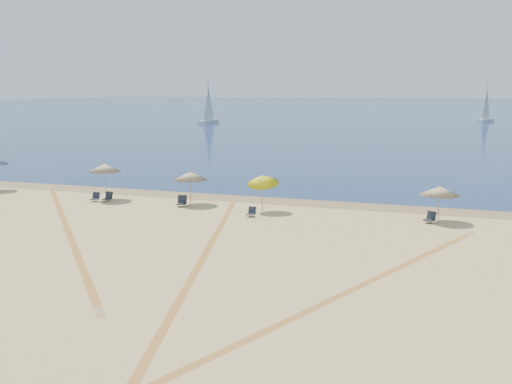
{
  "coord_description": "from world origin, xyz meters",
  "views": [
    {
      "loc": [
        11.07,
        -14.49,
        7.94
      ],
      "look_at": [
        0.0,
        20.0,
        1.3
      ],
      "focal_mm": 40.22,
      "sensor_mm": 36.0,
      "label": 1
    }
  ],
  "objects_px": {
    "chair_1": "(95,197)",
    "chair_2": "(108,197)",
    "sailboat_2": "(486,111)",
    "umbrella_3": "(263,179)",
    "umbrella_2": "(190,176)",
    "chair_3": "(182,202)",
    "chair_5": "(430,218)",
    "sailboat_1": "(209,110)",
    "chair_4": "(252,212)",
    "umbrella_1": "(105,168)",
    "umbrella_4": "(440,191)"
  },
  "relations": [
    {
      "from": "chair_1",
      "to": "sailboat_1",
      "type": "xyz_separation_m",
      "value": [
        -26.54,
        85.22,
        2.55
      ]
    },
    {
      "from": "umbrella_1",
      "to": "sailboat_2",
      "type": "xyz_separation_m",
      "value": [
        32.47,
        109.1,
        0.24
      ]
    },
    {
      "from": "umbrella_3",
      "to": "chair_3",
      "type": "distance_m",
      "value": 5.96
    },
    {
      "from": "umbrella_2",
      "to": "chair_2",
      "type": "xyz_separation_m",
      "value": [
        -6.03,
        -0.74,
        -1.7
      ]
    },
    {
      "from": "chair_2",
      "to": "umbrella_3",
      "type": "bearing_deg",
      "value": 2.29
    },
    {
      "from": "umbrella_1",
      "to": "chair_5",
      "type": "bearing_deg",
      "value": -0.93
    },
    {
      "from": "umbrella_1",
      "to": "chair_2",
      "type": "distance_m",
      "value": 2.12
    },
    {
      "from": "umbrella_1",
      "to": "sailboat_2",
      "type": "bearing_deg",
      "value": 73.42
    },
    {
      "from": "umbrella_1",
      "to": "chair_1",
      "type": "xyz_separation_m",
      "value": [
        -0.37,
        -0.78,
        -2.02
      ]
    },
    {
      "from": "chair_4",
      "to": "chair_3",
      "type": "bearing_deg",
      "value": 165.59
    },
    {
      "from": "umbrella_3",
      "to": "chair_2",
      "type": "xyz_separation_m",
      "value": [
        -11.43,
        -0.05,
        -1.82
      ]
    },
    {
      "from": "chair_1",
      "to": "chair_5",
      "type": "height_order",
      "value": "chair_5"
    },
    {
      "from": "chair_4",
      "to": "chair_5",
      "type": "bearing_deg",
      "value": 9.24
    },
    {
      "from": "umbrella_1",
      "to": "chair_1",
      "type": "bearing_deg",
      "value": -115.2
    },
    {
      "from": "chair_3",
      "to": "sailboat_2",
      "type": "distance_m",
      "value": 112.74
    },
    {
      "from": "chair_3",
      "to": "sailboat_1",
      "type": "height_order",
      "value": "sailboat_1"
    },
    {
      "from": "umbrella_2",
      "to": "sailboat_1",
      "type": "xyz_separation_m",
      "value": [
        -33.41,
        84.16,
        0.84
      ]
    },
    {
      "from": "umbrella_2",
      "to": "sailboat_1",
      "type": "height_order",
      "value": "sailboat_1"
    },
    {
      "from": "umbrella_3",
      "to": "umbrella_1",
      "type": "bearing_deg",
      "value": 178.0
    },
    {
      "from": "chair_5",
      "to": "sailboat_2",
      "type": "distance_m",
      "value": 109.96
    },
    {
      "from": "umbrella_3",
      "to": "sailboat_2",
      "type": "xyz_separation_m",
      "value": [
        20.58,
        109.52,
        0.43
      ]
    },
    {
      "from": "umbrella_3",
      "to": "sailboat_1",
      "type": "relative_size",
      "value": 0.28
    },
    {
      "from": "umbrella_2",
      "to": "chair_4",
      "type": "distance_m",
      "value": 5.88
    },
    {
      "from": "umbrella_2",
      "to": "umbrella_3",
      "type": "xyz_separation_m",
      "value": [
        5.4,
        -0.69,
        0.12
      ]
    },
    {
      "from": "chair_3",
      "to": "sailboat_1",
      "type": "bearing_deg",
      "value": 96.66
    },
    {
      "from": "chair_1",
      "to": "chair_5",
      "type": "bearing_deg",
      "value": -5.62
    },
    {
      "from": "sailboat_1",
      "to": "chair_5",
      "type": "bearing_deg",
      "value": -50.79
    },
    {
      "from": "umbrella_4",
      "to": "chair_5",
      "type": "relative_size",
      "value": 2.78
    },
    {
      "from": "chair_3",
      "to": "chair_4",
      "type": "xyz_separation_m",
      "value": [
        5.44,
        -1.46,
        -0.06
      ]
    },
    {
      "from": "umbrella_3",
      "to": "sailboat_2",
      "type": "relative_size",
      "value": 0.32
    },
    {
      "from": "umbrella_1",
      "to": "chair_4",
      "type": "bearing_deg",
      "value": -9.63
    },
    {
      "from": "chair_2",
      "to": "sailboat_1",
      "type": "distance_m",
      "value": 89.24
    },
    {
      "from": "sailboat_2",
      "to": "umbrella_3",
      "type": "bearing_deg",
      "value": -71.31
    },
    {
      "from": "umbrella_4",
      "to": "chair_3",
      "type": "relative_size",
      "value": 2.68
    },
    {
      "from": "chair_1",
      "to": "chair_2",
      "type": "distance_m",
      "value": 0.9
    },
    {
      "from": "chair_2",
      "to": "sailboat_1",
      "type": "relative_size",
      "value": 0.07
    },
    {
      "from": "chair_5",
      "to": "chair_3",
      "type": "bearing_deg",
      "value": -156.06
    },
    {
      "from": "umbrella_1",
      "to": "umbrella_2",
      "type": "height_order",
      "value": "umbrella_1"
    },
    {
      "from": "chair_1",
      "to": "chair_3",
      "type": "xyz_separation_m",
      "value": [
        6.58,
        0.27,
        0.05
      ]
    },
    {
      "from": "chair_2",
      "to": "chair_4",
      "type": "height_order",
      "value": "chair_2"
    },
    {
      "from": "umbrella_4",
      "to": "sailboat_2",
      "type": "distance_m",
      "value": 109.49
    },
    {
      "from": "chair_2",
      "to": "chair_5",
      "type": "bearing_deg",
      "value": 2.3
    },
    {
      "from": "umbrella_1",
      "to": "umbrella_4",
      "type": "bearing_deg",
      "value": 0.12
    },
    {
      "from": "umbrella_4",
      "to": "chair_2",
      "type": "relative_size",
      "value": 3.44
    },
    {
      "from": "umbrella_1",
      "to": "chair_2",
      "type": "bearing_deg",
      "value": -44.91
    },
    {
      "from": "umbrella_3",
      "to": "sailboat_2",
      "type": "distance_m",
      "value": 111.43
    },
    {
      "from": "umbrella_2",
      "to": "chair_1",
      "type": "bearing_deg",
      "value": -171.28
    },
    {
      "from": "umbrella_2",
      "to": "chair_3",
      "type": "bearing_deg",
      "value": -110.41
    },
    {
      "from": "umbrella_3",
      "to": "chair_2",
      "type": "distance_m",
      "value": 11.57
    },
    {
      "from": "umbrella_2",
      "to": "chair_2",
      "type": "relative_size",
      "value": 3.52
    }
  ]
}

